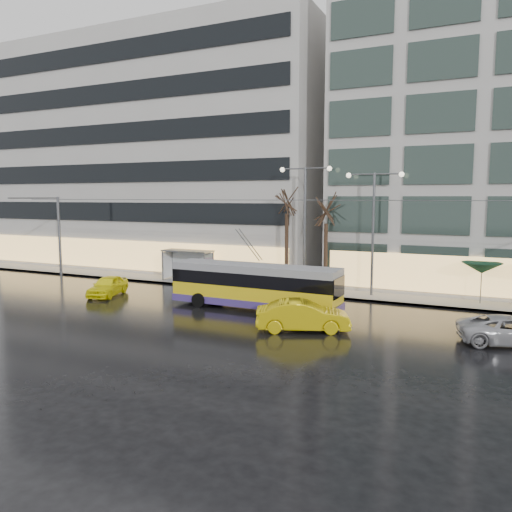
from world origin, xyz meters
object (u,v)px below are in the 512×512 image
Objects in this scene: street_lamp_near at (305,211)px; taxi_a at (108,286)px; bus_shelter at (185,258)px; trolleybus at (255,287)px.

street_lamp_near is 15.19m from taxi_a.
street_lamp_near is at bearing 15.28° from taxi_a.
street_lamp_near is (10.38, 0.11, 4.03)m from bus_shelter.
taxi_a is (-11.26, -0.62, -0.66)m from trolleybus.
trolleybus is at bearing -13.38° from taxi_a.
street_lamp_near reaches higher than bus_shelter.
trolleybus reaches higher than taxi_a.
trolleybus is 2.62× the size of bus_shelter.
taxi_a is at bearing -103.12° from bus_shelter.
bus_shelter is 0.47× the size of street_lamp_near.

